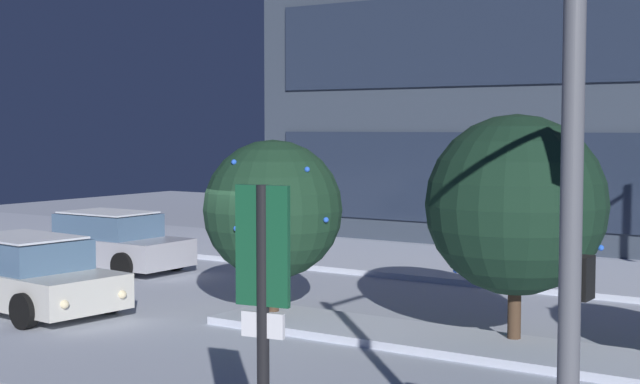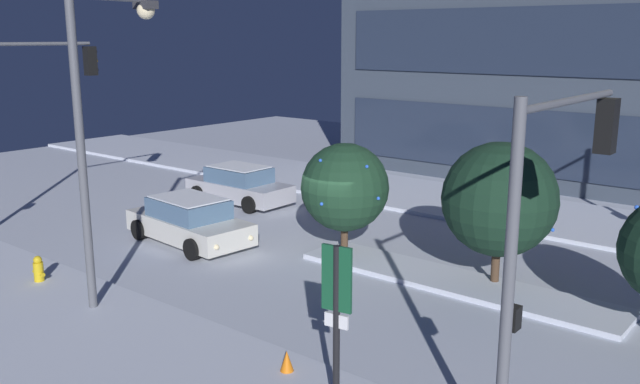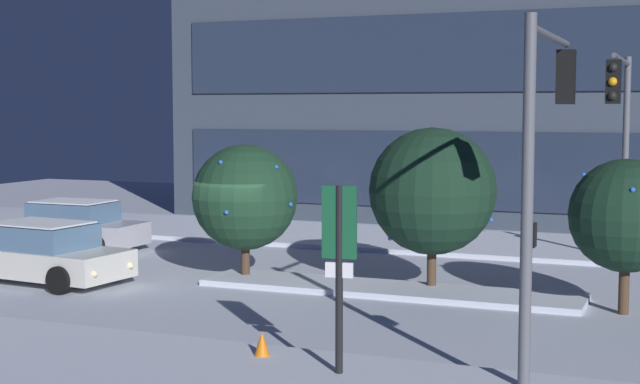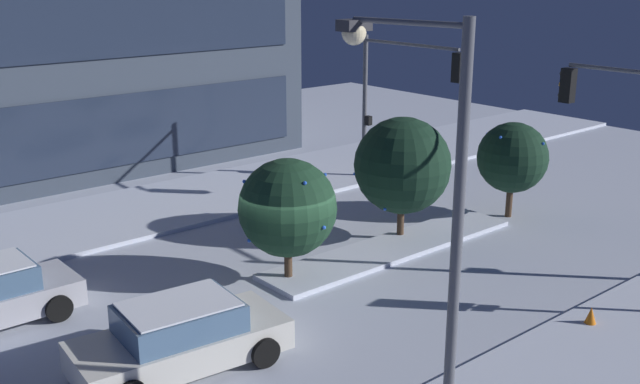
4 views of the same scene
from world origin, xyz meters
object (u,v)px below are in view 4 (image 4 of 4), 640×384
at_px(traffic_light_corner_near_right, 639,130).
at_px(decorated_tree_left_of_median, 288,208).
at_px(construction_cone, 591,318).
at_px(traffic_light_corner_far_right, 402,86).
at_px(decorated_tree_median, 513,158).
at_px(decorated_tree_right_of_median, 402,166).
at_px(street_lamp_arched, 425,170).
at_px(car_near, 180,337).

bearing_deg(traffic_light_corner_near_right, decorated_tree_left_of_median, 57.30).
bearing_deg(construction_cone, traffic_light_corner_far_right, 66.08).
bearing_deg(construction_cone, traffic_light_corner_near_right, 19.89).
bearing_deg(decorated_tree_median, decorated_tree_left_of_median, 176.66).
relative_size(decorated_tree_median, decorated_tree_right_of_median, 0.85).
distance_m(street_lamp_arched, decorated_tree_right_of_median, 10.08).
relative_size(decorated_tree_right_of_median, construction_cone, 7.00).
bearing_deg(decorated_tree_right_of_median, traffic_light_corner_near_right, -58.54).
xyz_separation_m(traffic_light_corner_far_right, street_lamp_arched, (-10.71, -10.80, 0.91)).
distance_m(traffic_light_corner_near_right, decorated_tree_right_of_median, 6.69).
distance_m(traffic_light_corner_far_right, street_lamp_arched, 15.24).
bearing_deg(traffic_light_corner_far_right, decorated_tree_median, 6.02).
relative_size(decorated_tree_median, construction_cone, 5.92).
xyz_separation_m(traffic_light_corner_near_right, decorated_tree_right_of_median, (-3.40, 5.56, -1.54)).
distance_m(traffic_light_corner_near_right, decorated_tree_median, 5.12).
height_order(traffic_light_corner_near_right, street_lamp_arched, street_lamp_arched).
distance_m(car_near, decorated_tree_left_of_median, 5.22).
xyz_separation_m(decorated_tree_median, construction_cone, (-5.37, -6.26, -1.79)).
distance_m(street_lamp_arched, decorated_tree_median, 13.06).
bearing_deg(construction_cone, decorated_tree_right_of_median, 82.10).
relative_size(traffic_light_corner_far_right, decorated_tree_left_of_median, 1.67).
bearing_deg(decorated_tree_left_of_median, construction_cone, -61.32).
xyz_separation_m(traffic_light_corner_near_right, street_lamp_arched, (-10.23, -1.42, 0.96)).
bearing_deg(decorated_tree_left_of_median, traffic_light_corner_near_right, -32.70).
bearing_deg(traffic_light_corner_far_right, traffic_light_corner_near_right, -2.92).
bearing_deg(car_near, decorated_tree_left_of_median, 31.07).
distance_m(decorated_tree_right_of_median, construction_cone, 7.51).
height_order(traffic_light_corner_near_right, decorated_tree_left_of_median, traffic_light_corner_near_right).
bearing_deg(car_near, decorated_tree_median, 12.43).
height_order(car_near, construction_cone, car_near).
bearing_deg(decorated_tree_right_of_median, street_lamp_arched, -134.40).
relative_size(traffic_light_corner_far_right, street_lamp_arched, 0.76).
bearing_deg(decorated_tree_right_of_median, traffic_light_corner_far_right, 44.65).
distance_m(car_near, construction_cone, 9.48).
bearing_deg(traffic_light_corner_near_right, decorated_tree_right_of_median, 31.46).
relative_size(traffic_light_corner_near_right, decorated_tree_left_of_median, 1.67).
distance_m(car_near, traffic_light_corner_far_right, 14.94).
height_order(street_lamp_arched, decorated_tree_left_of_median, street_lamp_arched).
relative_size(decorated_tree_left_of_median, decorated_tree_right_of_median, 0.88).
distance_m(car_near, decorated_tree_median, 13.79).
xyz_separation_m(traffic_light_corner_far_right, decorated_tree_median, (0.50, -4.71, -1.89)).
height_order(decorated_tree_left_of_median, decorated_tree_right_of_median, decorated_tree_right_of_median).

